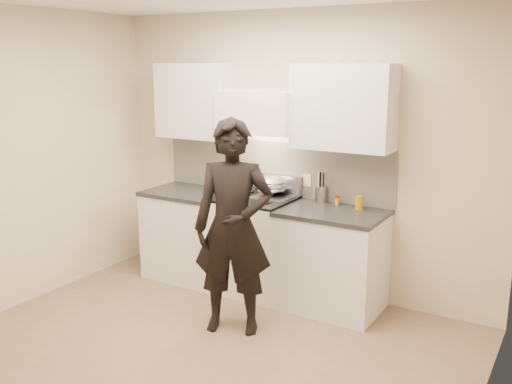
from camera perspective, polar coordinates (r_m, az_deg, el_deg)
ground_plane at (r=4.55m, az=-6.55°, el=-16.31°), size 4.00×4.00×0.00m
room_shell at (r=4.35m, az=-4.73°, el=4.71°), size 4.04×3.54×2.70m
stove at (r=5.60m, az=-0.31°, el=-5.19°), size 0.76×0.65×0.96m
counter_right at (r=5.25m, az=7.54°, el=-6.73°), size 0.92×0.67×0.92m
counter_left at (r=6.02m, az=-6.70°, el=-4.11°), size 0.82×0.67×0.92m
wok at (r=5.51m, az=1.47°, el=0.77°), size 0.36×0.44×0.29m
stock_pot at (r=5.38m, az=-2.03°, el=0.35°), size 0.37×0.28×0.17m
utensil_crock at (r=5.40m, az=6.51°, el=-0.09°), size 0.11×0.11×0.29m
spice_jar at (r=5.32m, az=8.13°, el=-0.80°), size 0.04×0.04×0.09m
oil_glass at (r=5.18m, az=10.31°, el=-1.05°), size 0.07×0.07×0.13m
person at (r=4.66m, az=-2.29°, el=-3.57°), size 0.77×0.64×1.79m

